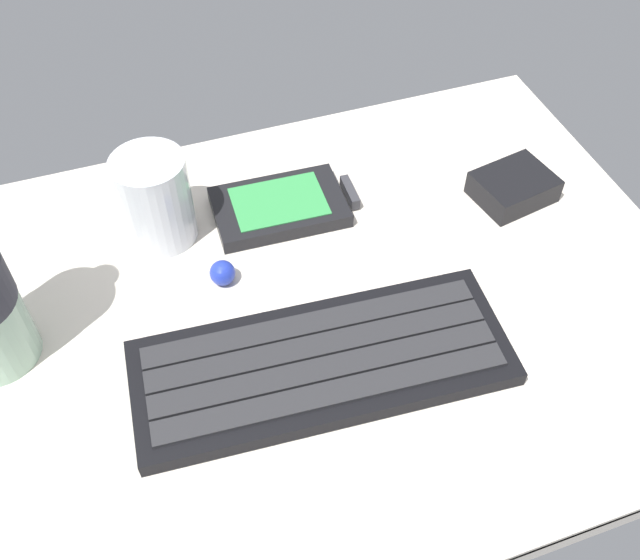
{
  "coord_description": "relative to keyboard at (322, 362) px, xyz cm",
  "views": [
    {
      "loc": [
        -12.38,
        -35.49,
        47.0
      ],
      "look_at": [
        0.0,
        0.0,
        3.0
      ],
      "focal_mm": 40.45,
      "sensor_mm": 36.0,
      "label": 1
    }
  ],
  "objects": [
    {
      "name": "ground_plane",
      "position": [
        1.99,
        5.91,
        -1.79
      ],
      "size": [
        64.0,
        48.0,
        2.8
      ],
      "color": "beige"
    },
    {
      "name": "keyboard",
      "position": [
        0.0,
        0.0,
        0.0
      ],
      "size": [
        29.72,
        13.06,
        1.7
      ],
      "color": "black",
      "rests_on": "ground_plane"
    },
    {
      "name": "handheld_device",
      "position": [
        2.65,
        17.64,
        -0.08
      ],
      "size": [
        13.04,
        8.12,
        1.5
      ],
      "color": "black",
      "rests_on": "ground_plane"
    },
    {
      "name": "juice_cup",
      "position": [
        -8.82,
        18.5,
        3.1
      ],
      "size": [
        6.4,
        6.4,
        8.5
      ],
      "color": "silver",
      "rests_on": "ground_plane"
    },
    {
      "name": "charger_block",
      "position": [
        23.48,
        12.49,
        0.39
      ],
      "size": [
        7.89,
        6.76,
        2.4
      ],
      "primitive_type": "cube",
      "rotation": [
        0.0,
        0.0,
        0.18
      ],
      "color": "black",
      "rests_on": "ground_plane"
    },
    {
      "name": "trackball_mouse",
      "position": [
        -5.01,
        11.15,
        0.29
      ],
      "size": [
        2.2,
        2.2,
        2.2
      ],
      "primitive_type": "sphere",
      "color": "#2338B2",
      "rests_on": "ground_plane"
    }
  ]
}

